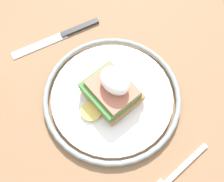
# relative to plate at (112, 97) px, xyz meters

# --- Properties ---
(ground_plane) EXTENTS (6.00, 6.00, 0.00)m
(ground_plane) POSITION_rel_plate_xyz_m (-0.01, -0.01, -0.76)
(ground_plane) COLOR #B2ADA3
(dining_table) EXTENTS (1.09, 0.70, 0.76)m
(dining_table) POSITION_rel_plate_xyz_m (-0.01, -0.01, -0.13)
(dining_table) COLOR #846042
(dining_table) RESTS_ON ground_plane
(plate) EXTENTS (0.27, 0.27, 0.02)m
(plate) POSITION_rel_plate_xyz_m (0.00, 0.00, 0.00)
(plate) COLOR white
(plate) RESTS_ON dining_table
(sandwich) EXTENTS (0.09, 0.11, 0.07)m
(sandwich) POSITION_rel_plate_xyz_m (0.00, 0.00, 0.03)
(sandwich) COLOR #9E703D
(sandwich) RESTS_ON plate
(fork) EXTENTS (0.02, 0.14, 0.00)m
(fork) POSITION_rel_plate_xyz_m (-0.18, 0.01, -0.01)
(fork) COLOR silver
(fork) RESTS_ON dining_table
(knife) EXTENTS (0.06, 0.20, 0.01)m
(knife) POSITION_rel_plate_xyz_m (0.18, -0.02, -0.01)
(knife) COLOR #2D2D2D
(knife) RESTS_ON dining_table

